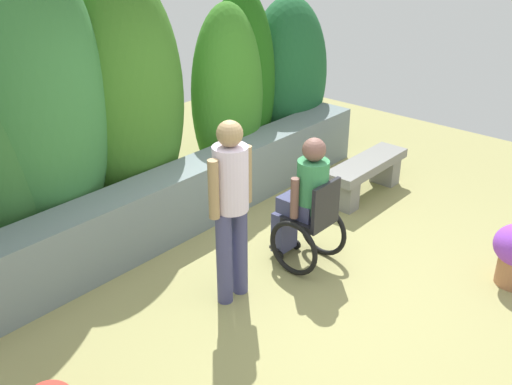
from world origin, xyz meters
TOP-DOWN VIEW (x-y plane):
  - ground_plane at (0.00, 0.00)m, footprint 10.03×10.03m
  - stone_retaining_wall at (0.00, 1.62)m, footprint 5.75×0.46m
  - hedge_backdrop at (-0.05, 2.24)m, footprint 6.21×1.05m
  - stone_bench at (2.01, 0.57)m, footprint 1.31×0.37m
  - person_in_wheelchair at (0.30, 0.20)m, footprint 0.53×0.66m
  - person_standing_companion at (-0.59, 0.35)m, footprint 0.49×0.30m

SIDE VIEW (x-z plane):
  - ground_plane at x=0.00m, z-range 0.00..0.00m
  - stone_bench at x=2.01m, z-range 0.07..0.53m
  - stone_retaining_wall at x=0.00m, z-range 0.00..0.71m
  - person_in_wheelchair at x=0.30m, z-range -0.04..1.29m
  - person_standing_companion at x=-0.59m, z-range 0.13..1.81m
  - hedge_backdrop at x=-0.05m, z-range -0.25..2.84m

